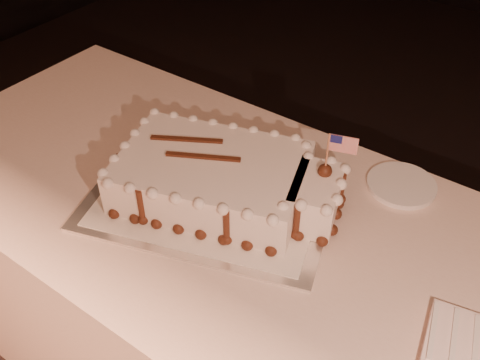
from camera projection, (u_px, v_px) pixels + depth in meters
The scene contains 5 objects.
room_shell at pixel (41, 185), 0.33m from camera, with size 6.10×8.10×2.90m.
cake_board at pixel (213, 195), 1.29m from camera, with size 0.57×0.43×0.01m, color silver.
doily at pixel (213, 193), 1.28m from camera, with size 0.51×0.39×0.00m, color white.
sheet_cake at pixel (224, 179), 1.24m from camera, with size 0.56×0.41×0.21m.
side_plate at pixel (401, 185), 1.31m from camera, with size 0.17×0.17×0.01m, color white.
Camera 1 is at (0.24, -0.13, 1.62)m, focal length 40.00 mm.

